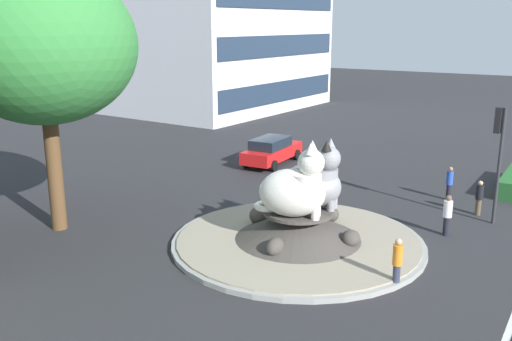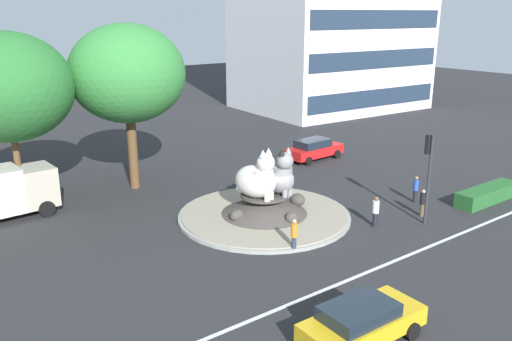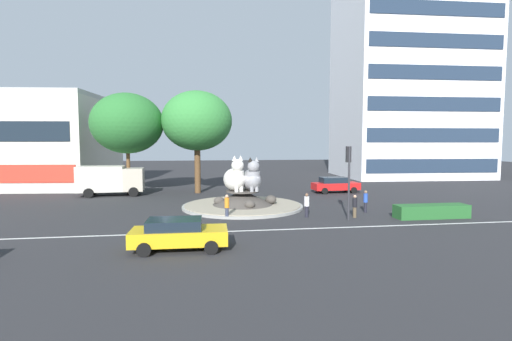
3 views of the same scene
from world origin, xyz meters
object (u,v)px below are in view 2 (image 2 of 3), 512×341
(cat_statue_white, at_px, (257,179))
(cat_statue_grey, at_px, (278,176))
(second_tree_near_tower, at_px, (127,74))
(traffic_light_mast, at_px, (429,162))
(pedestrian_black_shirt, at_px, (423,202))
(pedestrian_blue_shirt, at_px, (416,188))
(pedestrian_orange_shirt, at_px, (294,234))
(pedestrian_white_shirt, at_px, (376,211))
(hatchback_near_shophouse, at_px, (362,321))
(parked_car_right, at_px, (314,149))
(broadleaf_tree_behind_island, at_px, (7,87))

(cat_statue_white, height_order, cat_statue_grey, cat_statue_white)
(cat_statue_grey, height_order, second_tree_near_tower, second_tree_near_tower)
(cat_statue_white, height_order, traffic_light_mast, traffic_light_mast)
(cat_statue_white, relative_size, pedestrian_black_shirt, 2.01)
(cat_statue_grey, bearing_deg, pedestrian_blue_shirt, 60.82)
(cat_statue_grey, height_order, pedestrian_orange_shirt, cat_statue_grey)
(traffic_light_mast, height_order, pedestrian_white_shirt, traffic_light_mast)
(pedestrian_blue_shirt, relative_size, hatchback_near_shophouse, 0.35)
(second_tree_near_tower, bearing_deg, parked_car_right, -7.44)
(traffic_light_mast, relative_size, pedestrian_orange_shirt, 2.95)
(broadleaf_tree_behind_island, height_order, pedestrian_orange_shirt, broadleaf_tree_behind_island)
(cat_statue_white, relative_size, traffic_light_mast, 0.64)
(pedestrian_black_shirt, xyz_separation_m, pedestrian_orange_shirt, (-8.70, 0.77, 0.06))
(cat_statue_grey, distance_m, broadleaf_tree_behind_island, 15.40)
(hatchback_near_shophouse, bearing_deg, second_tree_near_tower, 89.33)
(cat_statue_grey, bearing_deg, cat_statue_white, -101.94)
(pedestrian_orange_shirt, distance_m, hatchback_near_shophouse, 7.33)
(pedestrian_orange_shirt, bearing_deg, parked_car_right, -12.21)
(cat_statue_white, xyz_separation_m, pedestrian_orange_shirt, (-0.91, -4.12, -1.49))
(broadleaf_tree_behind_island, distance_m, parked_car_right, 21.80)
(traffic_light_mast, xyz_separation_m, pedestrian_white_shirt, (-2.47, 1.21, -2.53))
(cat_statue_white, xyz_separation_m, hatchback_near_shophouse, (-3.67, -10.92, -1.58))
(cat_statue_white, distance_m, broadleaf_tree_behind_island, 14.39)
(cat_statue_white, xyz_separation_m, cat_statue_grey, (1.32, -0.10, -0.04))
(pedestrian_orange_shirt, bearing_deg, hatchback_near_shophouse, -168.55)
(pedestrian_orange_shirt, bearing_deg, traffic_light_mast, -66.54)
(pedestrian_blue_shirt, bearing_deg, pedestrian_white_shirt, -64.98)
(cat_statue_grey, distance_m, pedestrian_black_shirt, 8.19)
(pedestrian_white_shirt, bearing_deg, parked_car_right, -119.64)
(broadleaf_tree_behind_island, height_order, hatchback_near_shophouse, broadleaf_tree_behind_island)
(pedestrian_orange_shirt, relative_size, hatchback_near_shophouse, 0.36)
(cat_statue_grey, height_order, hatchback_near_shophouse, cat_statue_grey)
(pedestrian_black_shirt, bearing_deg, pedestrian_orange_shirt, 61.79)
(pedestrian_blue_shirt, height_order, pedestrian_white_shirt, pedestrian_white_shirt)
(traffic_light_mast, relative_size, second_tree_near_tower, 0.47)
(cat_statue_white, distance_m, traffic_light_mast, 9.01)
(cat_statue_grey, distance_m, parked_car_right, 12.34)
(cat_statue_white, relative_size, pedestrian_white_shirt, 1.88)
(hatchback_near_shophouse, bearing_deg, parked_car_right, 52.59)
(cat_statue_white, distance_m, pedestrian_white_shirt, 6.46)
(second_tree_near_tower, relative_size, pedestrian_black_shirt, 6.66)
(pedestrian_blue_shirt, height_order, parked_car_right, pedestrian_blue_shirt)
(second_tree_near_tower, relative_size, parked_car_right, 2.13)
(broadleaf_tree_behind_island, xyz_separation_m, pedestrian_blue_shirt, (19.16, -12.67, -6.16))
(broadleaf_tree_behind_island, relative_size, second_tree_near_tower, 0.97)
(broadleaf_tree_behind_island, distance_m, second_tree_near_tower, 6.82)
(second_tree_near_tower, bearing_deg, pedestrian_black_shirt, -52.64)
(second_tree_near_tower, bearing_deg, pedestrian_white_shirt, -60.87)
(traffic_light_mast, xyz_separation_m, hatchback_near_shophouse, (-10.70, -5.38, -2.62))
(traffic_light_mast, distance_m, broadleaf_tree_behind_island, 22.83)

